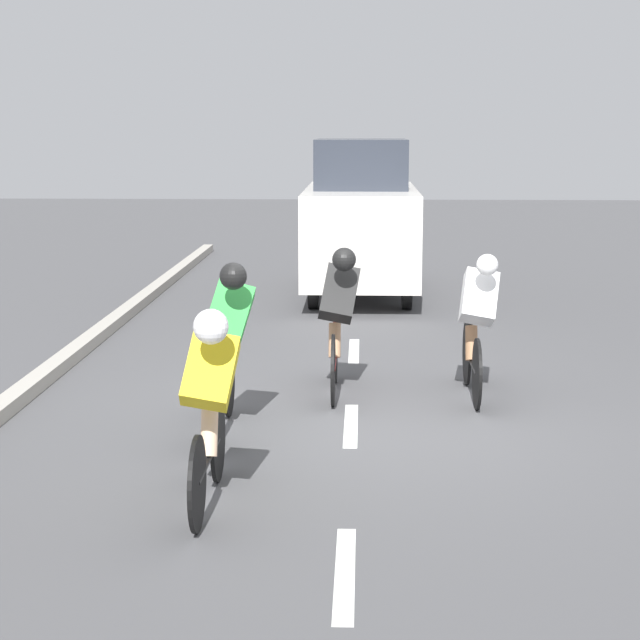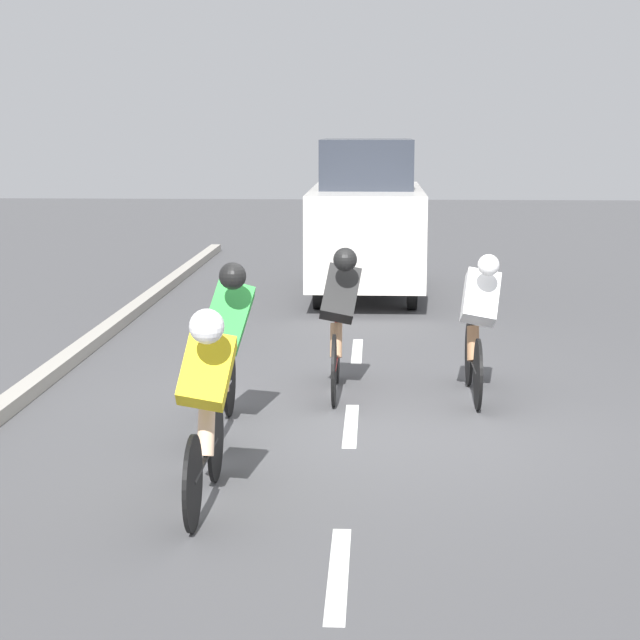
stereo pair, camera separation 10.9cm
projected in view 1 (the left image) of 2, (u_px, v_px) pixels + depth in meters
ground_plane at (351, 423)px, 9.56m from camera, size 60.00×60.00×0.00m
lane_stripe_near at (345, 573)px, 6.35m from camera, size 0.12×1.40×0.01m
lane_stripe_mid at (351, 425)px, 9.50m from camera, size 0.12×1.40×0.01m
lane_stripe_far at (354, 351)px, 12.64m from camera, size 0.12×1.40×0.01m
cyclist_yellow at (210, 400)px, 7.29m from camera, size 0.40×1.66×1.45m
cyclist_green at (226, 341)px, 9.11m from camera, size 0.46×1.62×1.52m
cyclist_white at (477, 323)px, 10.33m from camera, size 0.41×1.66×1.45m
cyclist_black at (338, 317)px, 10.42m from camera, size 0.42×1.64×1.49m
support_car at (361, 219)px, 16.65m from camera, size 1.70×4.08×2.43m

